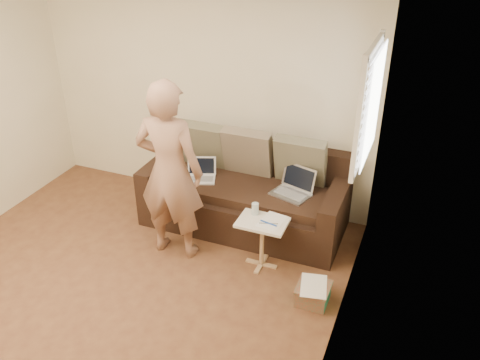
{
  "coord_description": "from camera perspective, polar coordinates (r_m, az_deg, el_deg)",
  "views": [
    {
      "loc": [
        2.45,
        -2.7,
        3.25
      ],
      "look_at": [
        0.8,
        1.4,
        0.78
      ],
      "focal_mm": 37.98,
      "sensor_mm": 36.0,
      "label": 1
    }
  ],
  "objects": [
    {
      "name": "scissors",
      "position": [
        4.85,
        3.22,
        -4.88
      ],
      "size": [
        0.19,
        0.13,
        0.02
      ],
      "primitive_type": null,
      "rotation": [
        0.0,
        0.0,
        -0.15
      ],
      "color": "silver",
      "rests_on": "side_table"
    },
    {
      "name": "person",
      "position": [
        4.94,
        -7.9,
        0.95
      ],
      "size": [
        0.71,
        0.51,
        1.86
      ],
      "primitive_type": "imported",
      "rotation": [
        0.0,
        0.0,
        3.21
      ],
      "color": "#8F604E",
      "rests_on": "ground"
    },
    {
      "name": "laptop_silver",
      "position": [
        5.34,
        5.67,
        -1.7
      ],
      "size": [
        0.46,
        0.39,
        0.26
      ],
      "primitive_type": null,
      "rotation": [
        0.0,
        0.0,
        -0.31
      ],
      "color": "#B7BABC",
      "rests_on": "sofa"
    },
    {
      "name": "ceiling",
      "position": [
        3.7,
        -20.98,
        17.32
      ],
      "size": [
        4.5,
        4.5,
        0.0
      ],
      "primitive_type": "plane",
      "rotation": [
        3.14,
        0.0,
        0.0
      ],
      "color": "white",
      "rests_on": "wall_back"
    },
    {
      "name": "wall_back",
      "position": [
        5.85,
        -4.23,
        9.68
      ],
      "size": [
        4.0,
        0.0,
        4.0
      ],
      "primitive_type": "plane",
      "rotation": [
        1.57,
        0.0,
        0.0
      ],
      "color": "beige",
      "rests_on": "ground"
    },
    {
      "name": "drinking_glass",
      "position": [
        4.97,
        1.72,
        -3.26
      ],
      "size": [
        0.07,
        0.07,
        0.12
      ],
      "primitive_type": null,
      "color": "silver",
      "rests_on": "side_table"
    },
    {
      "name": "pillow_left",
      "position": [
        5.79,
        -4.24,
        4.0
      ],
      "size": [
        0.55,
        0.29,
        0.57
      ],
      "primitive_type": null,
      "rotation": [
        0.28,
        0.0,
        0.0
      ],
      "color": "#5F5946",
      "rests_on": "sofa"
    },
    {
      "name": "pillow_mid",
      "position": [
        5.59,
        0.86,
        3.13
      ],
      "size": [
        0.55,
        0.27,
        0.57
      ],
      "primitive_type": null,
      "rotation": [
        0.24,
        0.0,
        0.0
      ],
      "color": "#786A56",
      "rests_on": "sofa"
    },
    {
      "name": "laptop_white",
      "position": [
        5.6,
        -4.43,
        -0.03
      ],
      "size": [
        0.37,
        0.32,
        0.23
      ],
      "primitive_type": null,
      "rotation": [
        0.0,
        0.0,
        0.36
      ],
      "color": "white",
      "rests_on": "sofa"
    },
    {
      "name": "paper_on_table",
      "position": [
        4.9,
        3.63,
        -4.64
      ],
      "size": [
        0.25,
        0.33,
        0.0
      ],
      "primitive_type": null,
      "rotation": [
        0.0,
        0.0,
        -0.14
      ],
      "color": "white",
      "rests_on": "side_table"
    },
    {
      "name": "window_blinds",
      "position": [
        4.5,
        14.35,
        8.17
      ],
      "size": [
        0.12,
        0.88,
        1.08
      ],
      "primitive_type": null,
      "color": "white",
      "rests_on": "wall_right"
    },
    {
      "name": "pillow_right",
      "position": [
        5.44,
        6.81,
        2.11
      ],
      "size": [
        0.55,
        0.28,
        0.57
      ],
      "primitive_type": null,
      "rotation": [
        0.26,
        0.0,
        0.0
      ],
      "color": "#5F5946",
      "rests_on": "sofa"
    },
    {
      "name": "wall_right",
      "position": [
        3.36,
        10.23,
        -6.8
      ],
      "size": [
        0.0,
        4.5,
        4.5
      ],
      "primitive_type": "plane",
      "rotation": [
        1.57,
        0.0,
        -1.57
      ],
      "color": "beige",
      "rests_on": "ground"
    },
    {
      "name": "side_table",
      "position": [
        5.04,
        2.47,
        -7.13
      ],
      "size": [
        0.48,
        0.33,
        0.52
      ],
      "primitive_type": null,
      "color": "silver",
      "rests_on": "ground"
    },
    {
      "name": "sofa",
      "position": [
        5.57,
        0.5,
        -1.26
      ],
      "size": [
        2.2,
        0.95,
        0.85
      ],
      "primitive_type": null,
      "color": "black",
      "rests_on": "ground"
    },
    {
      "name": "striped_box",
      "position": [
        4.78,
        8.21,
        -12.51
      ],
      "size": [
        0.3,
        0.3,
        0.19
      ],
      "primitive_type": null,
      "color": "red",
      "rests_on": "ground"
    },
    {
      "name": "floor",
      "position": [
        4.88,
        -15.48,
        -13.86
      ],
      "size": [
        4.5,
        4.5,
        0.0
      ],
      "primitive_type": "plane",
      "color": "#532F1E",
      "rests_on": "ground"
    }
  ]
}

